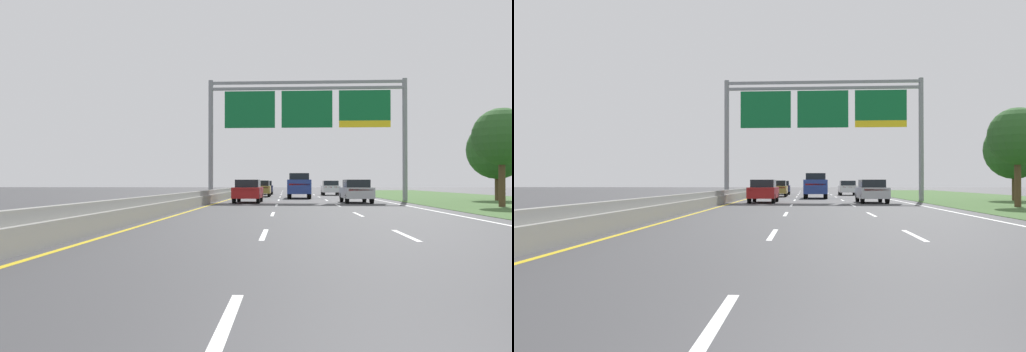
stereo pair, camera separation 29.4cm
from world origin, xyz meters
TOP-DOWN VIEW (x-y plane):
  - ground_plane at (0.00, 35.00)m, footprint 220.00×220.00m
  - lane_striping at (0.00, 34.54)m, footprint 11.96×106.00m
  - grass_verge_right at (13.95, 35.00)m, footprint 14.00×110.00m
  - median_barrier_concrete at (-6.60, 35.00)m, footprint 0.60×110.00m
  - overhead_sign_gantry at (0.30, 36.40)m, footprint 15.06×0.42m
  - pickup_truck_blue at (-0.13, 42.56)m, footprint 2.12×5.44m
  - car_gold_left_lane_sedan at (-3.71, 47.50)m, footprint 1.82×4.40m
  - car_red_left_lane_sedan at (-3.88, 32.46)m, footprint 1.89×4.43m
  - car_silver_right_lane_sedan at (3.48, 32.56)m, footprint 1.87×4.42m
  - car_navy_left_lane_sedan at (-3.72, 57.04)m, footprint 1.87×4.42m
  - car_white_right_lane_sedan at (3.52, 53.88)m, footprint 1.84×4.41m
  - roadside_tree_mid at (10.83, 26.71)m, footprint 3.23×3.23m
  - roadside_tree_far at (14.72, 37.27)m, footprint 4.45×4.45m

SIDE VIEW (x-z plane):
  - ground_plane at x=0.00m, z-range 0.00..0.00m
  - lane_striping at x=0.00m, z-range 0.00..0.01m
  - grass_verge_right at x=13.95m, z-range 0.00..0.02m
  - median_barrier_concrete at x=-6.60m, z-range -0.07..0.78m
  - car_gold_left_lane_sedan at x=-3.71m, z-range 0.03..1.60m
  - car_red_left_lane_sedan at x=-3.88m, z-range 0.03..1.60m
  - car_silver_right_lane_sedan at x=3.48m, z-range 0.03..1.60m
  - car_navy_left_lane_sedan at x=-3.72m, z-range 0.03..1.60m
  - car_white_right_lane_sedan at x=3.52m, z-range 0.03..1.60m
  - pickup_truck_blue at x=-0.13m, z-range -0.03..2.17m
  - roadside_tree_far at x=14.72m, z-range 0.81..6.90m
  - roadside_tree_mid at x=10.83m, z-range 1.15..6.73m
  - overhead_sign_gantry at x=0.30m, z-range 1.93..11.17m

